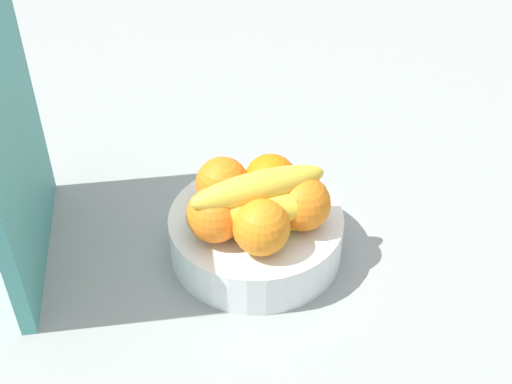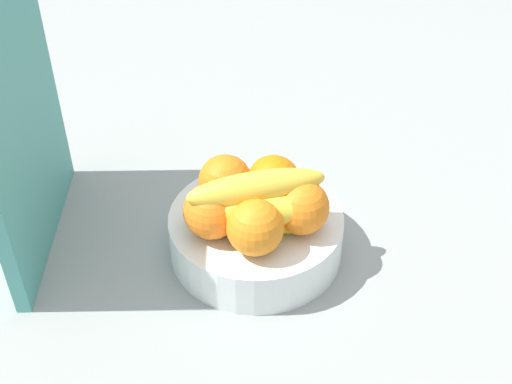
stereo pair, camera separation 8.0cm
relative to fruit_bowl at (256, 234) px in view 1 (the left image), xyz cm
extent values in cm
cube|color=gray|center=(2.79, -2.16, -4.53)|extent=(180.00, 140.00, 3.00)
cylinder|color=white|center=(0.00, 0.00, 0.00)|extent=(22.39, 22.39, 6.06)
sphere|color=orange|center=(2.71, -2.15, 6.47)|extent=(6.89, 6.89, 6.89)
sphere|color=orange|center=(2.32, 3.96, 6.47)|extent=(6.89, 6.89, 6.89)
sphere|color=orange|center=(-3.07, 5.29, 6.47)|extent=(6.89, 6.89, 6.89)
sphere|color=orange|center=(-5.85, -0.01, 6.47)|extent=(6.89, 6.89, 6.89)
sphere|color=orange|center=(-2.10, -5.56, 6.47)|extent=(6.89, 6.89, 6.89)
ellipsoid|color=yellow|center=(-1.85, 0.30, 5.03)|extent=(7.66, 17.46, 4.00)
ellipsoid|color=yellow|center=(-3.63, -0.08, 7.23)|extent=(5.00, 17.21, 4.00)
ellipsoid|color=yellow|center=(-2.11, -0.12, 9.43)|extent=(8.41, 17.45, 4.00)
cube|color=teal|center=(2.52, 28.34, 14.97)|extent=(28.05, 3.06, 36.00)
camera|label=1|loc=(-64.67, 6.73, 59.98)|focal=47.79mm
camera|label=2|loc=(-65.01, -1.27, 59.98)|focal=47.79mm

